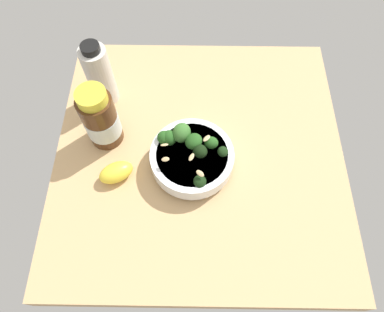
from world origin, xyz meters
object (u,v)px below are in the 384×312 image
object	(u,v)px
bowl_of_broccoli	(191,156)
bottle_tall	(100,75)
bottle_short	(101,119)
lemon_wedge	(116,172)

from	to	relation	value
bowl_of_broccoli	bottle_tall	bearing A→B (deg)	49.49
bottle_tall	bottle_short	size ratio (longest dim) A/B	1.06
bottle_tall	bottle_short	distance (cm)	11.65
bottle_tall	bottle_short	bearing A→B (deg)	-172.09
lemon_wedge	bottle_tall	xyz separation A→B (cm)	(21.60, 5.09, 6.19)
bowl_of_broccoli	bottle_tall	xyz separation A→B (cm)	(18.14, 21.23, 4.64)
bowl_of_broccoli	bottle_tall	distance (cm)	28.30
lemon_wedge	bottle_short	xyz separation A→B (cm)	(10.10, 3.50, 5.19)
lemon_wedge	bowl_of_broccoli	bearing A→B (deg)	-77.89
lemon_wedge	bottle_short	size ratio (longest dim) A/B	0.46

